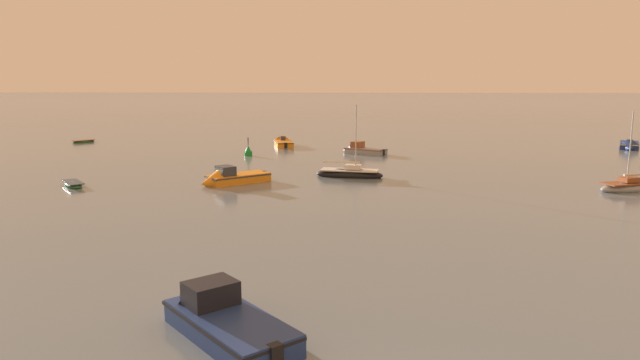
# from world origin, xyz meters

# --- Properties ---
(sailboat_moored_0) EXTENTS (6.31, 2.85, 6.82)m
(sailboat_moored_0) POSITION_xyz_m (-2.50, 38.63, 0.30)
(sailboat_moored_0) COLOR black
(sailboat_moored_0) RESTS_ON ground
(motorboat_moored_0) EXTENTS (4.48, 6.43, 2.10)m
(motorboat_moored_0) POSITION_xyz_m (33.08, 62.26, 0.29)
(motorboat_moored_0) COLOR navy
(motorboat_moored_0) RESTS_ON ground
(motorboat_moored_1) EXTENTS (6.03, 5.49, 2.31)m
(motorboat_moored_1) POSITION_xyz_m (-12.67, 34.50, 0.35)
(motorboat_moored_1) COLOR orange
(motorboat_moored_1) RESTS_ON ground
(rowboat_moored_0) EXTENTS (3.03, 3.36, 0.53)m
(rowboat_moored_0) POSITION_xyz_m (-25.32, 32.71, 0.15)
(rowboat_moored_0) COLOR #23602D
(rowboat_moored_0) RESTS_ON ground
(motorboat_moored_2) EXTENTS (5.81, 4.57, 2.14)m
(motorboat_moored_2) POSITION_xyz_m (-1.43, 55.55, 0.32)
(motorboat_moored_2) COLOR gray
(motorboat_moored_2) RESTS_ON ground
(motorboat_moored_3) EXTENTS (3.34, 6.21, 2.02)m
(motorboat_moored_3) POSITION_xyz_m (-11.61, 63.31, 0.28)
(motorboat_moored_3) COLOR orange
(motorboat_moored_3) RESTS_ON ground
(rowboat_moored_3) EXTENTS (2.83, 3.11, 0.50)m
(rowboat_moored_3) POSITION_xyz_m (-40.20, 65.61, 0.13)
(rowboat_moored_3) COLOR #23602D
(rowboat_moored_3) RESTS_ON ground
(motorboat_moored_5) EXTENTS (6.01, 6.32, 2.47)m
(motorboat_moored_5) POSITION_xyz_m (-6.98, 6.25, 0.37)
(motorboat_moored_5) COLOR navy
(motorboat_moored_5) RESTS_ON ground
(sailboat_moored_1) EXTENTS (6.13, 3.70, 6.57)m
(sailboat_moored_1) POSITION_xyz_m (19.98, 33.51, 0.28)
(sailboat_moored_1) COLOR gray
(sailboat_moored_1) RESTS_ON ground
(channel_buoy) EXTENTS (0.90, 0.90, 2.30)m
(channel_buoy) POSITION_xyz_m (-14.35, 52.68, 0.46)
(channel_buoy) COLOR #198C2D
(channel_buoy) RESTS_ON ground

